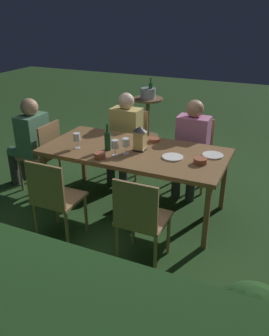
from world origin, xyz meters
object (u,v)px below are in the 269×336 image
Objects in this scene: chair_head_far at (43,153)px; lantern_centerpiece at (140,137)px; bowl_olives at (200,161)px; plate_b at (213,155)px; person_in_mustard at (124,133)px; plate_a at (173,157)px; chair_side_left_b at (131,140)px; bowl_bread at (100,155)px; person_in_green at (29,139)px; wine_glass_c at (115,145)px; ice_bucket at (148,92)px; wine_glass_b at (77,138)px; person_in_pink at (191,143)px; chair_side_right_a at (141,218)px; dining_table at (134,154)px; chair_side_right_b at (55,197)px; bowl_salad at (154,140)px; side_table at (148,111)px; wine_glass_a at (126,143)px; chair_side_left_a at (195,149)px.

lantern_centerpiece reaches higher than chair_head_far.
plate_b is at bearing -106.33° from bowl_olives.
chair_head_far is 3.28× the size of lantern_centerpiece.
plate_a is at bearing 141.32° from person_in_mustard.
chair_side_left_b is 1.45m from plate_b.
bowl_olives is at bearing -163.31° from bowl_bread.
person_in_green is 1.35m from wine_glass_c.
bowl_olives is at bearing 73.67° from plate_b.
person_in_green is 8.67× the size of bowl_olives.
bowl_olives is at bearing 122.44° from ice_bucket.
wine_glass_b reaches higher than bowl_olives.
lantern_centerpiece is (0.39, 0.66, 0.23)m from person_in_pink.
dining_table is at bearing -62.81° from chair_side_right_a.
chair_side_right_b reaches higher than bowl_salad.
wine_glass_c reaches higher than chair_side_left_b.
side_table is (0.35, -3.21, -0.02)m from chair_side_right_b.
person_in_green is 1.51m from lantern_centerpiece.
wine_glass_c is (0.56, 0.90, 0.20)m from person_in_pink.
bowl_bread is at bearing 100.15° from chair_side_left_b.
person_in_mustard is at bearing -59.93° from chair_side_right_a.
wine_glass_b is (1.04, -0.66, 0.36)m from chair_side_right_a.
dining_table is at bearing 72.02° from bowl_salad.
chair_side_right_a is 4.04× the size of plate_b.
wine_glass_b is at bearing 40.25° from person_in_pink.
plate_a is (-0.89, 0.71, 0.09)m from person_in_mustard.
person_in_green is 6.80× the size of wine_glass_a.
side_table is (0.80, -2.34, -0.21)m from dining_table.
side_table is at bearing -57.52° from bowl_olives.
chair_side_left_b is at bearing 103.41° from side_table.
chair_side_right_b is 3.28× the size of lantern_centerpiece.
bowl_salad is at bearing 45.93° from person_in_pink.
lantern_centerpiece reaches higher than wine_glass_a.
wine_glass_b is 1.00× the size of wine_glass_c.
bowl_olives is 0.19× the size of side_table.
dining_table is at bearing 180.00° from chair_head_far.
chair_side_left_a is 0.25m from person_in_pink.
ice_bucket is at bearing -76.68° from chair_side_left_b.
chair_side_right_b is 3.24m from ice_bucket.
chair_side_left_a is 5.15× the size of wine_glass_c.
plate_a is 0.50m from bowl_salad.
plate_a is (-0.89, -0.82, 0.25)m from chair_side_right_b.
chair_side_left_a is 4.04× the size of plate_b.
chair_side_right_a is (-1.68, 0.87, 0.00)m from chair_head_far.
chair_head_far is 1.25× the size of side_table.
bowl_olives is (-1.33, -0.14, -0.09)m from wine_glass_b.
chair_head_far is (0.79, 0.87, 0.00)m from chair_side_left_b.
wine_glass_c is at bearing 10.44° from bowl_olives.
bowl_bread is at bearing 56.93° from person_in_pink.
person_in_pink is 3.35× the size of ice_bucket.
dining_table is 2.27× the size of chair_side_left_b.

